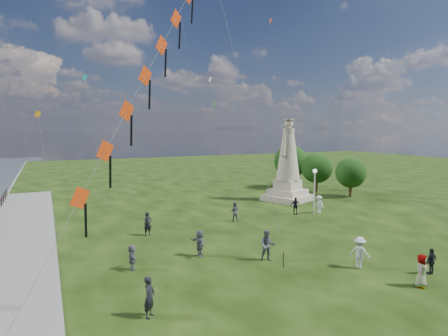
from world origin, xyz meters
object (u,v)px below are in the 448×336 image
person_0 (149,297)px  person_9 (295,206)px  lamppost (315,182)px  person_5 (132,257)px  person_3 (431,261)px  person_6 (148,224)px  person_1 (267,246)px  person_11 (199,243)px  person_4 (422,271)px  person_2 (360,253)px  person_8 (319,204)px  person_7 (234,211)px  statue (288,170)px

person_0 → person_9: (17.48, 13.32, -0.08)m
lamppost → person_5: lamppost is taller
person_3 → person_6: person_6 is taller
lamppost → person_0: (-19.02, -12.47, -2.26)m
person_1 → person_11: 4.35m
person_3 → person_9: (1.94, 15.37, 0.09)m
lamppost → person_11: lamppost is taller
person_1 → person_9: bearing=76.3°
person_4 → person_6: (-10.43, 15.37, 0.04)m
person_2 → person_4: (0.87, -3.37, -0.06)m
person_3 → person_4: size_ratio=0.85×
person_0 → person_8: bearing=-17.2°
person_7 → person_11: person_7 is taller
person_2 → person_6: (-9.56, 12.00, -0.02)m
person_2 → person_5: 13.28m
person_8 → person_9: 2.49m
person_5 → person_11: size_ratio=0.86×
person_6 → statue: bearing=7.5°
person_0 → lamppost: bearing=-16.8°
person_8 → person_11: bearing=-77.7°
person_8 → person_9: person_8 is taller
person_9 → person_6: bearing=-162.9°
lamppost → person_5: bearing=-160.3°
lamppost → person_0: lamppost is taller
person_7 → statue: bearing=-124.4°
person_1 → person_9: size_ratio=1.17×
lamppost → person_3: lamppost is taller
person_6 → person_9: size_ratio=1.10×
statue → person_3: size_ratio=6.22×
person_4 → person_5: bearing=120.9°
statue → person_3: bearing=-126.8°
person_6 → person_9: bearing=-10.5°
person_2 → person_5: size_ratio=1.24×
person_2 → person_4: bearing=162.5°
person_7 → person_3: bearing=130.4°
person_7 → person_8: person_7 is taller
person_5 → person_11: (4.36, 0.48, 0.12)m
person_3 → person_11: (-10.70, 8.36, 0.13)m
statue → person_2: statue is taller
person_4 → person_8: person_4 is taller
person_4 → person_7: (-2.45, 16.43, 0.01)m
person_8 → lamppost: bearing=-77.7°
person_1 → person_5: size_ratio=1.29×
statue → person_1: bearing=-151.3°
person_2 → person_8: bearing=-62.4°
person_2 → person_7: (-1.58, 13.07, -0.05)m
person_5 → person_7: person_7 is taller
statue → person_6: 19.46m
person_0 → person_5: person_0 is taller
person_4 → statue: bearing=46.7°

